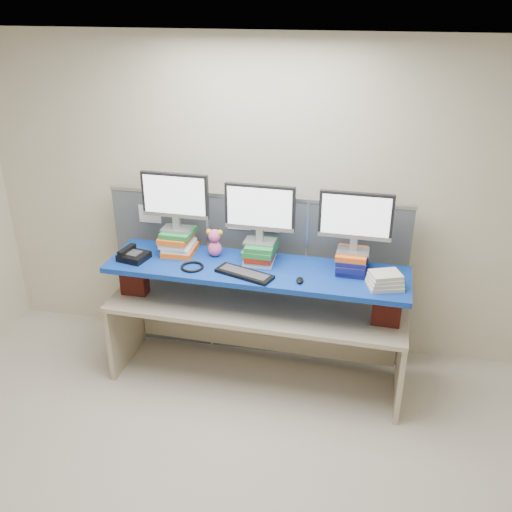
% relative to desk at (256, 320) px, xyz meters
% --- Properties ---
extents(room, '(5.00, 4.00, 2.80)m').
position_rel_desk_xyz_m(room, '(-0.08, -1.34, 0.81)').
color(room, beige).
rests_on(room, ground).
extents(cubicle_partition, '(2.60, 0.06, 1.53)m').
position_rel_desk_xyz_m(cubicle_partition, '(-0.08, 0.44, 0.18)').
color(cubicle_partition, '#454B51').
rests_on(cubicle_partition, ground).
extents(desk, '(2.46, 0.80, 0.74)m').
position_rel_desk_xyz_m(desk, '(0.00, 0.00, 0.00)').
color(desk, tan).
rests_on(desk, ground).
extents(brick_pier_left, '(0.22, 0.13, 0.30)m').
position_rel_desk_xyz_m(brick_pier_left, '(-1.04, -0.01, 0.30)').
color(brick_pier_left, maroon).
rests_on(brick_pier_left, desk).
extents(brick_pier_right, '(0.22, 0.13, 0.30)m').
position_rel_desk_xyz_m(brick_pier_right, '(1.04, -0.09, 0.30)').
color(brick_pier_right, maroon).
rests_on(brick_pier_right, desk).
extents(blue_board, '(2.43, 0.69, 0.04)m').
position_rel_desk_xyz_m(blue_board, '(0.00, -0.00, 0.47)').
color(blue_board, '#0B3892').
rests_on(blue_board, brick_pier_left).
extents(book_stack_left, '(0.27, 0.31, 0.21)m').
position_rel_desk_xyz_m(book_stack_left, '(-0.69, 0.15, 0.59)').
color(book_stack_left, orange).
rests_on(book_stack_left, blue_board).
extents(book_stack_center, '(0.26, 0.30, 0.16)m').
position_rel_desk_xyz_m(book_stack_center, '(0.01, 0.11, 0.57)').
color(book_stack_center, white).
rests_on(book_stack_center, blue_board).
extents(book_stack_right, '(0.26, 0.31, 0.16)m').
position_rel_desk_xyz_m(book_stack_right, '(0.75, 0.09, 0.57)').
color(book_stack_right, navy).
rests_on(book_stack_right, blue_board).
extents(monitor_left, '(0.56, 0.16, 0.48)m').
position_rel_desk_xyz_m(monitor_left, '(-0.69, 0.14, 0.97)').
color(monitor_left, gray).
rests_on(monitor_left, book_stack_left).
extents(monitor_center, '(0.56, 0.16, 0.48)m').
position_rel_desk_xyz_m(monitor_center, '(0.01, 0.12, 0.93)').
color(monitor_center, gray).
rests_on(monitor_center, book_stack_center).
extents(monitor_right, '(0.56, 0.16, 0.48)m').
position_rel_desk_xyz_m(monitor_right, '(0.75, 0.09, 0.93)').
color(monitor_right, gray).
rests_on(monitor_right, book_stack_right).
extents(keyboard, '(0.49, 0.30, 0.03)m').
position_rel_desk_xyz_m(keyboard, '(-0.06, -0.15, 0.50)').
color(keyboard, black).
rests_on(keyboard, blue_board).
extents(mouse, '(0.08, 0.11, 0.03)m').
position_rel_desk_xyz_m(mouse, '(0.37, -0.18, 0.51)').
color(mouse, black).
rests_on(mouse, blue_board).
extents(desk_phone, '(0.26, 0.24, 0.09)m').
position_rel_desk_xyz_m(desk_phone, '(-1.02, -0.05, 0.52)').
color(desk_phone, black).
rests_on(desk_phone, blue_board).
extents(headset, '(0.21, 0.21, 0.02)m').
position_rel_desk_xyz_m(headset, '(-0.49, -0.11, 0.50)').
color(headset, black).
rests_on(headset, blue_board).
extents(plush_toy, '(0.14, 0.10, 0.24)m').
position_rel_desk_xyz_m(plush_toy, '(-0.37, 0.14, 0.61)').
color(plush_toy, '#F15B98').
rests_on(plush_toy, blue_board).
extents(binder_stack, '(0.29, 0.26, 0.12)m').
position_rel_desk_xyz_m(binder_stack, '(1.00, -0.13, 0.55)').
color(binder_stack, beige).
rests_on(binder_stack, blue_board).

